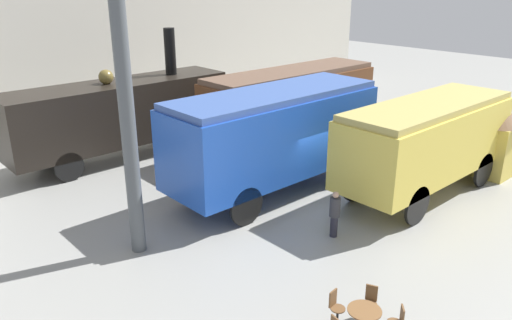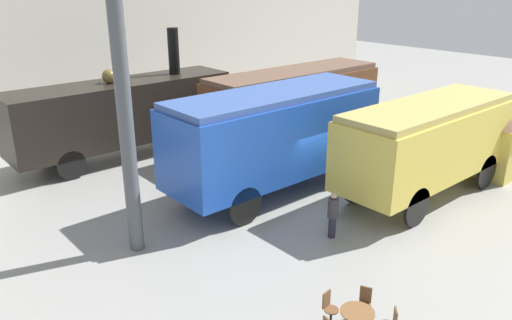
# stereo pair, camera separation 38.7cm
# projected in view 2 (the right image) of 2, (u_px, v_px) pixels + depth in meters

# --- Properties ---
(ground_plane) EXTENTS (80.00, 80.00, 0.00)m
(ground_plane) POSITION_uv_depth(u_px,v_px,m) (313.00, 194.00, 19.19)
(ground_plane) COLOR gray
(backdrop_wall) EXTENTS (44.00, 0.15, 9.00)m
(backdrop_wall) POSITION_uv_depth(u_px,v_px,m) (117.00, 38.00, 28.80)
(backdrop_wall) COLOR beige
(backdrop_wall) RESTS_ON ground_plane
(steam_locomotive) EXTENTS (10.17, 2.50, 5.64)m
(steam_locomotive) POSITION_uv_depth(u_px,v_px,m) (124.00, 111.00, 22.53)
(steam_locomotive) COLOR black
(steam_locomotive) RESTS_ON ground_plane
(passenger_coach_wooden) EXTENTS (9.35, 2.61, 3.74)m
(passenger_coach_wooden) POSITION_uv_depth(u_px,v_px,m) (294.00, 100.00, 23.83)
(passenger_coach_wooden) COLOR brown
(passenger_coach_wooden) RESTS_ON ground_plane
(streamlined_locomotive) EXTENTS (10.59, 2.88, 3.97)m
(streamlined_locomotive) POSITION_uv_depth(u_px,v_px,m) (291.00, 129.00, 19.07)
(streamlined_locomotive) COLOR blue
(streamlined_locomotive) RESTS_ON ground_plane
(passenger_coach_vintage) EXTENTS (8.10, 2.69, 3.58)m
(passenger_coach_vintage) POSITION_uv_depth(u_px,v_px,m) (428.00, 140.00, 18.37)
(passenger_coach_vintage) COLOR #E0C64C
(passenger_coach_vintage) RESTS_ON ground_plane
(cafe_table_near) EXTENTS (0.79, 0.79, 0.74)m
(cafe_table_near) POSITION_uv_depth(u_px,v_px,m) (357.00, 318.00, 11.34)
(cafe_table_near) COLOR black
(cafe_table_near) RESTS_ON ground_plane
(cafe_chair_0) EXTENTS (0.36, 0.37, 0.87)m
(cafe_chair_0) POSITION_uv_depth(u_px,v_px,m) (329.00, 306.00, 11.84)
(cafe_chair_0) COLOR black
(cafe_chair_0) RESTS_ON ground_plane
(cafe_chair_4) EXTENTS (0.40, 0.38, 0.87)m
(cafe_chair_4) POSITION_uv_depth(u_px,v_px,m) (365.00, 301.00, 12.01)
(cafe_chair_4) COLOR black
(cafe_chair_4) RESTS_ON ground_plane
(visitor_person) EXTENTS (0.34, 0.34, 1.56)m
(visitor_person) POSITION_uv_depth(u_px,v_px,m) (333.00, 213.00, 15.72)
(visitor_person) COLOR #262633
(visitor_person) RESTS_ON ground_plane
(ticket_kiosk) EXTENTS (2.34, 2.34, 3.00)m
(ticket_kiosk) POSITION_uv_depth(u_px,v_px,m) (498.00, 137.00, 20.44)
(ticket_kiosk) COLOR #DBC151
(ticket_kiosk) RESTS_ON ground_plane
(support_pillar) EXTENTS (0.44, 0.44, 8.00)m
(support_pillar) POSITION_uv_depth(u_px,v_px,m) (126.00, 123.00, 13.98)
(support_pillar) COLOR #4C5156
(support_pillar) RESTS_ON ground_plane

